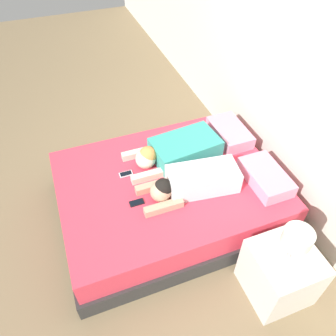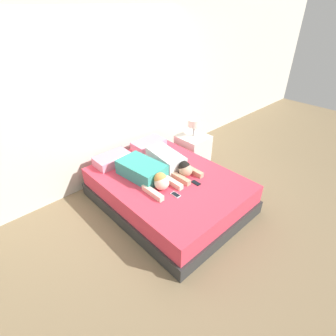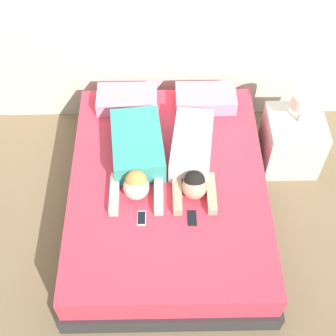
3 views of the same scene
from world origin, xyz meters
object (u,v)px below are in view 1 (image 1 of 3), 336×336
object	(u,v)px
pillow_head_left	(230,132)
person_right	(192,182)
pillow_head_right	(265,177)
cell_phone_right	(137,203)
nightstand	(281,272)
person_left	(176,151)
cell_phone_left	(126,174)
bed	(168,195)

from	to	relation	value
pillow_head_left	person_right	distance (m)	0.88
pillow_head_left	pillow_head_right	world-z (taller)	same
person_right	cell_phone_right	bearing A→B (deg)	-92.66
nightstand	person_left	bearing A→B (deg)	-165.07
cell_phone_left	pillow_head_left	bearing A→B (deg)	96.97
person_left	nightstand	world-z (taller)	nightstand
person_left	cell_phone_left	world-z (taller)	person_left
nightstand	cell_phone_right	bearing A→B (deg)	-136.25
pillow_head_right	nightstand	xyz separation A→B (m)	(0.77, -0.29, -0.24)
bed	cell_phone_left	distance (m)	0.48
pillow_head_left	person_right	world-z (taller)	person_right
person_right	pillow_head_left	bearing A→B (deg)	128.79
pillow_head_right	cell_phone_left	size ratio (longest dim) A/B	4.14
person_right	nightstand	bearing A→B (deg)	22.82
pillow_head_right	cell_phone_left	distance (m)	1.32
person_left	person_right	distance (m)	0.44
pillow_head_right	cell_phone_left	bearing A→B (deg)	-114.88
person_right	cell_phone_right	distance (m)	0.53
bed	person_left	distance (m)	0.45
pillow_head_right	nightstand	bearing A→B (deg)	-20.84
person_right	cell_phone_right	xyz separation A→B (m)	(-0.02, -0.52, -0.10)
bed	pillow_head_left	world-z (taller)	pillow_head_left
bed	person_left	size ratio (longest dim) A/B	2.20
cell_phone_right	person_right	bearing A→B (deg)	87.34
person_right	nightstand	size ratio (longest dim) A/B	1.12
cell_phone_left	cell_phone_right	world-z (taller)	same
pillow_head_left	cell_phone_left	world-z (taller)	pillow_head_left
person_left	person_right	bearing A→B (deg)	-3.18
bed	pillow_head_right	xyz separation A→B (m)	(0.35, 0.84, 0.30)
bed	person_left	bearing A→B (deg)	143.51
bed	cell_phone_left	bearing A→B (deg)	-119.74
pillow_head_right	person_right	world-z (taller)	person_right
nightstand	cell_phone_left	bearing A→B (deg)	-145.79
person_left	bed	bearing A→B (deg)	-36.49
cell_phone_left	nightstand	world-z (taller)	nightstand
person_right	nightstand	xyz separation A→B (m)	(0.93, 0.39, -0.27)
person_right	cell_phone_right	world-z (taller)	person_right
cell_phone_left	nightstand	distance (m)	1.62
pillow_head_left	person_right	bearing A→B (deg)	-51.21
cell_phone_right	cell_phone_left	bearing A→B (deg)	179.13
person_right	cell_phone_left	distance (m)	0.66
person_left	cell_phone_right	bearing A→B (deg)	-52.44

